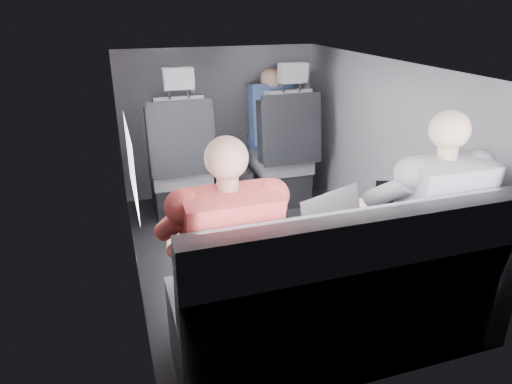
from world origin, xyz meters
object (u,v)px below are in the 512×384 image
object	(u,v)px
laptop_black	(395,209)
passenger_rear_right	(420,223)
soda_cup	(232,161)
center_console	(233,187)
rear_bench	(335,305)
water_bottle	(239,159)
passenger_front_right	(270,117)
laptop_white	(223,233)
passenger_rear_left	(223,257)
front_seat_left	(181,172)
front_seat_right	(282,161)
laptop_silver	(323,225)

from	to	relation	value
laptop_black	passenger_rear_right	size ratio (longest dim) A/B	0.33
soda_cup	center_console	bearing A→B (deg)	77.70
rear_bench	water_bottle	distance (m)	1.90
passenger_rear_right	water_bottle	bearing A→B (deg)	104.34
center_console	laptop_black	size ratio (longest dim) A/B	1.15
laptop_black	passenger_front_right	bearing A→B (deg)	92.29
center_console	laptop_white	distance (m)	1.76
water_bottle	laptop_white	bearing A→B (deg)	-108.92
soda_cup	passenger_rear_right	size ratio (longest dim) A/B	0.19
center_console	laptop_white	bearing A→B (deg)	-106.74
passenger_rear_left	passenger_rear_right	size ratio (longest dim) A/B	0.97
laptop_white	laptop_black	world-z (taller)	laptop_black
front_seat_left	front_seat_right	world-z (taller)	same
front_seat_right	passenger_rear_left	distance (m)	2.07
laptop_black	soda_cup	bearing A→B (deg)	108.17
center_console	water_bottle	size ratio (longest dim) A/B	3.22
center_console	passenger_rear_left	bearing A→B (deg)	-106.36
soda_cup	passenger_rear_left	xyz separation A→B (m)	(-0.53, -1.77, 0.17)
laptop_white	rear_bench	bearing A→B (deg)	-32.58
passenger_front_right	soda_cup	bearing A→B (deg)	-146.51
front_seat_left	passenger_rear_right	bearing A→B (deg)	-61.93
water_bottle	passenger_front_right	world-z (taller)	passenger_front_right
laptop_white	passenger_rear_left	distance (m)	0.22
rear_bench	passenger_front_right	distance (m)	2.24
laptop_white	front_seat_right	bearing A→B (deg)	59.40
water_bottle	soda_cup	bearing A→B (deg)	-156.96
front_seat_left	laptop_white	size ratio (longest dim) A/B	2.83
center_console	soda_cup	xyz separation A→B (m)	(-0.02, -0.07, 0.26)
soda_cup	water_bottle	world-z (taller)	soda_cup
front_seat_right	rear_bench	world-z (taller)	front_seat_right
rear_bench	soda_cup	bearing A→B (deg)	90.50
laptop_black	front_seat_right	bearing A→B (deg)	91.80
front_seat_left	laptop_white	xyz separation A→B (m)	(-0.04, -1.59, 0.23)
front_seat_left	front_seat_right	size ratio (longest dim) A/B	1.00
laptop_black	passenger_rear_right	world-z (taller)	passenger_rear_right
laptop_white	passenger_front_right	world-z (taller)	passenger_front_right
passenger_rear_left	passenger_front_right	xyz separation A→B (m)	(0.97, 2.06, 0.11)
laptop_white	soda_cup	bearing A→B (deg)	73.06
passenger_front_right	front_seat_right	bearing A→B (deg)	-84.61
laptop_silver	water_bottle	bearing A→B (deg)	88.82
laptop_white	passenger_rear_right	size ratio (longest dim) A/B	0.36
laptop_silver	laptop_black	distance (m)	0.49
center_console	passenger_front_right	bearing A→B (deg)	27.12
laptop_white	passenger_front_right	size ratio (longest dim) A/B	0.60
center_console	passenger_front_right	world-z (taller)	passenger_front_right
front_seat_right	passenger_rear_right	world-z (taller)	front_seat_right
front_seat_right	passenger_front_right	xyz separation A→B (m)	(-0.02, 0.26, 0.34)
front_seat_right	laptop_white	distance (m)	1.86
laptop_silver	passenger_front_right	distance (m)	1.98
rear_bench	passenger_rear_left	world-z (taller)	passenger_rear_left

